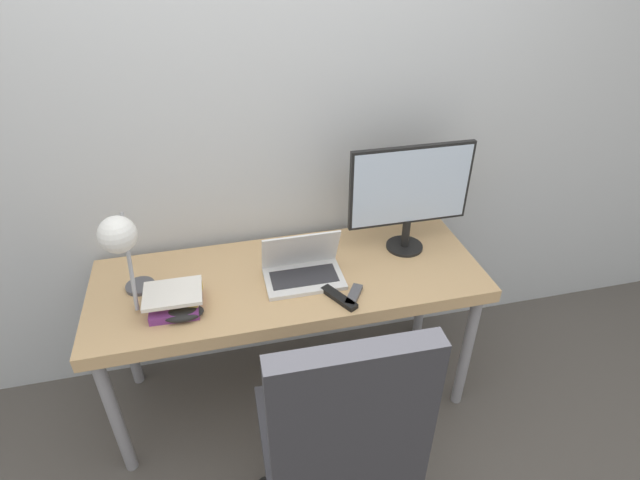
# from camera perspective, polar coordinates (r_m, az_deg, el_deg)

# --- Properties ---
(ground_plane) EXTENTS (12.00, 12.00, 0.00)m
(ground_plane) POSITION_cam_1_polar(r_m,az_deg,el_deg) (2.47, -1.49, -22.04)
(ground_plane) COLOR #514C47
(wall_back) EXTENTS (8.00, 0.05, 2.60)m
(wall_back) POSITION_cam_1_polar(r_m,az_deg,el_deg) (2.20, -5.85, 13.78)
(wall_back) COLOR silver
(wall_back) RESTS_ON ground_plane
(desk) EXTENTS (1.66, 0.62, 0.73)m
(desk) POSITION_cam_1_polar(r_m,az_deg,el_deg) (2.18, -3.46, -5.39)
(desk) COLOR tan
(desk) RESTS_ON ground_plane
(laptop) EXTENTS (0.33, 0.21, 0.21)m
(laptop) POSITION_cam_1_polar(r_m,az_deg,el_deg) (2.10, -1.98, -3.31)
(laptop) COLOR silver
(laptop) RESTS_ON desk
(monitor) EXTENTS (0.55, 0.17, 0.50)m
(monitor) POSITION_cam_1_polar(r_m,az_deg,el_deg) (2.20, 10.28, 5.54)
(monitor) COLOR black
(monitor) RESTS_ON desk
(desk_lamp) EXTENTS (0.13, 0.29, 0.43)m
(desk_lamp) POSITION_cam_1_polar(r_m,az_deg,el_deg) (1.90, -21.89, -0.06)
(desk_lamp) COLOR #4C4C51
(desk_lamp) RESTS_ON desk
(office_chair) EXTENTS (0.60, 0.63, 1.15)m
(office_chair) POSITION_cam_1_polar(r_m,az_deg,el_deg) (1.71, 2.29, -21.91)
(office_chair) COLOR black
(office_chair) RESTS_ON ground_plane
(book_stack) EXTENTS (0.23, 0.19, 0.08)m
(book_stack) POSITION_cam_1_polar(r_m,az_deg,el_deg) (2.03, -16.20, -6.49)
(book_stack) COLOR #753384
(book_stack) RESTS_ON desk
(tv_remote) EXTENTS (0.10, 0.13, 0.02)m
(tv_remote) POSITION_cam_1_polar(r_m,az_deg,el_deg) (2.02, 3.88, -6.34)
(tv_remote) COLOR #4C4C51
(tv_remote) RESTS_ON desk
(media_remote) EXTENTS (0.12, 0.17, 0.02)m
(media_remote) POSITION_cam_1_polar(r_m,az_deg,el_deg) (2.01, 2.19, -6.61)
(media_remote) COLOR black
(media_remote) RESTS_ON desk
(game_controller) EXTENTS (0.16, 0.09, 0.04)m
(game_controller) POSITION_cam_1_polar(r_m,az_deg,el_deg) (1.99, -15.39, -8.09)
(game_controller) COLOR black
(game_controller) RESTS_ON desk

